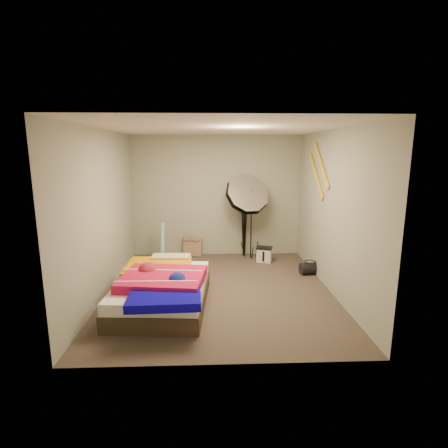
{
  "coord_description": "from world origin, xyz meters",
  "views": [
    {
      "loc": [
        -0.13,
        -5.24,
        2.16
      ],
      "look_at": [
        0.1,
        0.6,
        0.95
      ],
      "focal_mm": 28.0,
      "sensor_mm": 36.0,
      "label": 1
    }
  ],
  "objects_px": {
    "wrapping_roll": "(162,242)",
    "camera_case": "(264,255)",
    "photo_umbrella": "(246,195)",
    "duffel_bag": "(310,268)",
    "camera_tripod": "(244,226)",
    "bed": "(162,288)",
    "tote_bag": "(193,247)"
  },
  "relations": [
    {
      "from": "wrapping_roll",
      "to": "duffel_bag",
      "type": "bearing_deg",
      "value": -17.41
    },
    {
      "from": "photo_umbrella",
      "to": "camera_tripod",
      "type": "bearing_deg",
      "value": 91.5
    },
    {
      "from": "wrapping_roll",
      "to": "camera_tripod",
      "type": "xyz_separation_m",
      "value": [
        1.67,
        0.35,
        0.25
      ]
    },
    {
      "from": "bed",
      "to": "photo_umbrella",
      "type": "xyz_separation_m",
      "value": [
        1.4,
        2.12,
        1.06
      ]
    },
    {
      "from": "wrapping_roll",
      "to": "camera_case",
      "type": "height_order",
      "value": "wrapping_roll"
    },
    {
      "from": "duffel_bag",
      "to": "camera_tripod",
      "type": "distance_m",
      "value": 1.71
    },
    {
      "from": "wrapping_roll",
      "to": "tote_bag",
      "type": "bearing_deg",
      "value": 32.44
    },
    {
      "from": "camera_case",
      "to": "bed",
      "type": "distance_m",
      "value": 2.63
    },
    {
      "from": "camera_case",
      "to": "bed",
      "type": "xyz_separation_m",
      "value": [
        -1.76,
        -1.96,
        0.12
      ]
    },
    {
      "from": "bed",
      "to": "wrapping_roll",
      "type": "bearing_deg",
      "value": 97.47
    },
    {
      "from": "tote_bag",
      "to": "wrapping_roll",
      "type": "bearing_deg",
      "value": -138.07
    },
    {
      "from": "tote_bag",
      "to": "camera_case",
      "type": "relative_size",
      "value": 1.38
    },
    {
      "from": "camera_case",
      "to": "photo_umbrella",
      "type": "bearing_deg",
      "value": 174.14
    },
    {
      "from": "wrapping_roll",
      "to": "camera_tripod",
      "type": "bearing_deg",
      "value": 11.95
    },
    {
      "from": "wrapping_roll",
      "to": "camera_tripod",
      "type": "relative_size",
      "value": 0.7
    },
    {
      "from": "photo_umbrella",
      "to": "camera_tripod",
      "type": "height_order",
      "value": "photo_umbrella"
    },
    {
      "from": "tote_bag",
      "to": "bed",
      "type": "xyz_separation_m",
      "value": [
        -0.31,
        -2.43,
        0.07
      ]
    },
    {
      "from": "tote_bag",
      "to": "camera_tripod",
      "type": "distance_m",
      "value": 1.18
    },
    {
      "from": "camera_case",
      "to": "tote_bag",
      "type": "bearing_deg",
      "value": -179.94
    },
    {
      "from": "duffel_bag",
      "to": "camera_tripod",
      "type": "height_order",
      "value": "camera_tripod"
    },
    {
      "from": "bed",
      "to": "tote_bag",
      "type": "bearing_deg",
      "value": 82.69
    },
    {
      "from": "wrapping_roll",
      "to": "photo_umbrella",
      "type": "xyz_separation_m",
      "value": [
        1.68,
        0.05,
        0.93
      ]
    },
    {
      "from": "camera_case",
      "to": "photo_umbrella",
      "type": "relative_size",
      "value": 0.15
    },
    {
      "from": "wrapping_roll",
      "to": "duffel_bag",
      "type": "height_order",
      "value": "wrapping_roll"
    },
    {
      "from": "duffel_bag",
      "to": "camera_tripod",
      "type": "xyz_separation_m",
      "value": [
        -1.08,
        1.21,
        0.54
      ]
    },
    {
      "from": "photo_umbrella",
      "to": "camera_tripod",
      "type": "relative_size",
      "value": 1.63
    },
    {
      "from": "camera_tripod",
      "to": "duffel_bag",
      "type": "bearing_deg",
      "value": -48.42
    },
    {
      "from": "wrapping_roll",
      "to": "camera_tripod",
      "type": "height_order",
      "value": "camera_tripod"
    },
    {
      "from": "duffel_bag",
      "to": "bed",
      "type": "xyz_separation_m",
      "value": [
        -2.47,
        -1.2,
        0.15
      ]
    },
    {
      "from": "tote_bag",
      "to": "photo_umbrella",
      "type": "xyz_separation_m",
      "value": [
        1.09,
        -0.32,
        1.13
      ]
    },
    {
      "from": "camera_tripod",
      "to": "camera_case",
      "type": "bearing_deg",
      "value": -51.68
    },
    {
      "from": "camera_tripod",
      "to": "photo_umbrella",
      "type": "bearing_deg",
      "value": -88.5
    }
  ]
}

